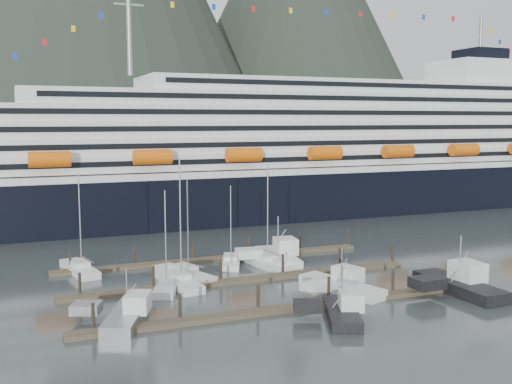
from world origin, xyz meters
The scene contains 16 objects.
ground centered at (0.00, 0.00, 0.00)m, with size 1600.00×1600.00×0.00m, color #414D4D.
cruise_ship centered at (30.03, 54.94, 12.04)m, with size 210.00×30.40×50.30m.
dock_near centered at (-4.93, -9.95, 0.31)m, with size 48.18×2.28×3.20m.
dock_mid centered at (-4.93, 3.05, 0.31)m, with size 48.18×2.28×3.20m.
dock_far centered at (-4.93, 16.05, 0.31)m, with size 48.18×2.28×3.20m.
sailboat_a centered at (-15.45, 3.07, 0.42)m, with size 5.67×9.12×13.20m.
sailboat_b centered at (-13.62, 4.78, 0.46)m, with size 4.14×11.46×17.24m.
sailboat_c centered at (-12.11, 7.69, 0.44)m, with size 6.65×11.22×13.99m.
sailboat_d centered at (0.71, 10.40, 0.44)m, with size 4.76×12.44×15.53m.
sailboat_e centered at (-24.85, 16.32, 0.43)m, with size 4.71×10.94×14.59m.
sailboat_f centered at (-3.54, 12.51, 0.41)m, with size 5.58×9.02×12.32m.
trawler_a centered at (-22.34, -6.69, 0.83)m, with size 9.57×11.84×6.28m.
trawler_b centered at (-0.74, -14.75, 0.84)m, with size 8.61×10.27×6.32m.
trawler_c centered at (4.48, -5.66, 0.82)m, with size 9.52×12.45×6.12m.
trawler_d centered at (17.85, -11.50, 0.97)m, with size 9.84×13.30×7.88m.
trawler_e centered at (3.28, 11.12, 0.96)m, with size 9.40×12.31×7.78m.
Camera 1 is at (-32.67, -69.20, 21.39)m, focal length 42.00 mm.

